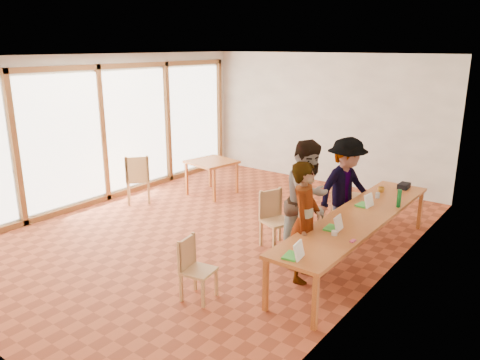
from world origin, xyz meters
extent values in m
plane|color=#AC4C29|center=(0.00, 0.00, 0.00)|extent=(8.00, 8.00, 0.00)
cube|color=white|center=(0.00, 4.00, 1.50)|extent=(6.00, 0.10, 3.00)
cube|color=white|center=(3.00, 0.00, 1.50)|extent=(0.10, 8.00, 3.00)
cube|color=white|center=(-2.96, 0.00, 1.50)|extent=(0.10, 8.00, 3.00)
cube|color=white|center=(0.00, 0.00, 3.02)|extent=(6.00, 8.00, 0.04)
cube|color=#C4652B|center=(2.50, 0.37, 0.72)|extent=(0.80, 4.00, 0.05)
cube|color=#C4652B|center=(2.16, -1.57, 0.35)|extent=(0.06, 0.06, 0.70)
cube|color=#C4652B|center=(2.16, 2.31, 0.35)|extent=(0.06, 0.06, 0.70)
cube|color=#C4652B|center=(2.84, -1.57, 0.35)|extent=(0.06, 0.06, 0.70)
cube|color=#C4652B|center=(2.84, 2.31, 0.35)|extent=(0.06, 0.06, 0.70)
cube|color=#C4652B|center=(-1.42, 1.63, 0.72)|extent=(0.90, 0.90, 0.05)
cube|color=#C4652B|center=(-1.81, 1.24, 0.35)|extent=(0.05, 0.05, 0.70)
cube|color=#C4652B|center=(-1.81, 2.02, 0.35)|extent=(0.05, 0.05, 0.70)
cube|color=#C4652B|center=(-1.03, 1.24, 0.35)|extent=(0.05, 0.05, 0.70)
cube|color=#C4652B|center=(-1.03, 2.02, 0.35)|extent=(0.05, 0.05, 0.70)
cube|color=tan|center=(1.31, -1.85, 0.39)|extent=(0.44, 0.44, 0.04)
cube|color=tan|center=(1.14, -1.88, 0.61)|extent=(0.10, 0.38, 0.40)
cube|color=tan|center=(1.25, 0.11, 0.44)|extent=(0.56, 0.56, 0.04)
cube|color=tan|center=(1.07, 0.18, 0.69)|extent=(0.20, 0.42, 0.45)
cube|color=tan|center=(1.49, 2.01, 0.40)|extent=(0.50, 0.50, 0.04)
cube|color=tan|center=(1.32, 1.95, 0.63)|extent=(0.16, 0.38, 0.41)
cube|color=tan|center=(1.78, 1.98, 0.47)|extent=(0.53, 0.53, 0.04)
cube|color=tan|center=(1.58, 1.95, 0.73)|extent=(0.12, 0.46, 0.48)
cube|color=tan|center=(-2.31, 0.31, 0.49)|extent=(0.67, 0.67, 0.05)
cube|color=tan|center=(-2.14, 0.16, 0.76)|extent=(0.35, 0.39, 0.50)
imported|color=gray|center=(2.11, -0.55, 0.85)|extent=(0.55, 0.70, 1.69)
imported|color=gray|center=(1.86, -0.03, 0.94)|extent=(0.77, 0.96, 1.87)
imported|color=gray|center=(1.93, 1.12, 0.87)|extent=(0.97, 1.27, 1.74)
cube|color=green|center=(2.43, -1.43, 0.76)|extent=(0.21, 0.27, 0.03)
cube|color=white|center=(2.52, -1.42, 0.85)|extent=(0.10, 0.23, 0.20)
cube|color=green|center=(2.42, -0.34, 0.76)|extent=(0.19, 0.26, 0.03)
cube|color=white|center=(2.50, -0.34, 0.85)|extent=(0.09, 0.23, 0.20)
cube|color=green|center=(2.37, 0.83, 0.76)|extent=(0.20, 0.26, 0.03)
cube|color=white|center=(2.46, 0.82, 0.85)|extent=(0.09, 0.23, 0.20)
imported|color=orange|center=(2.34, 1.67, 0.79)|extent=(0.15, 0.15, 0.09)
cylinder|color=#126726|center=(2.83, 1.09, 0.89)|extent=(0.07, 0.07, 0.28)
cylinder|color=silver|center=(2.41, 1.33, 0.80)|extent=(0.07, 0.07, 0.09)
cylinder|color=white|center=(2.54, -0.52, 0.78)|extent=(0.08, 0.08, 0.06)
cube|color=#CF3F75|center=(2.82, -0.57, 0.76)|extent=(0.05, 0.10, 0.01)
cube|color=black|center=(2.57, 2.12, 0.80)|extent=(0.16, 0.26, 0.09)
camera|label=1|loc=(5.00, -5.84, 3.17)|focal=35.00mm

